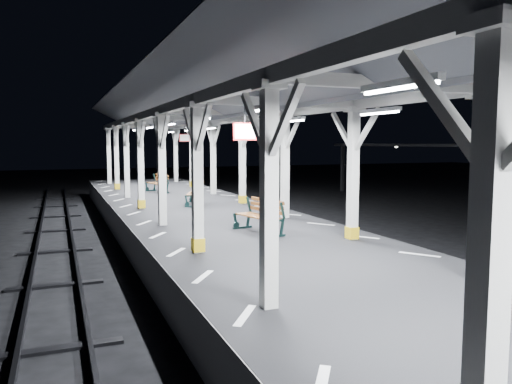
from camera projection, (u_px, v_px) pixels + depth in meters
ground at (320, 313)px, 10.11m from camera, size 120.00×120.00×0.00m
platform at (321, 289)px, 10.06m from camera, size 6.00×50.00×1.00m
hazard_stripes_left at (203, 277)px, 9.10m from camera, size 1.00×48.00×0.01m
hazard_stripes_right at (419, 254)px, 10.91m from camera, size 1.00×48.00×0.01m
track_left at (55, 347)px, 8.26m from camera, size 2.20×60.00×0.16m
track_right at (504, 284)px, 11.94m from camera, size 2.20×60.00×0.16m
canopy at (324, 85)px, 9.64m from camera, size 5.40×49.00×4.65m
bench_mid at (261, 215)px, 13.57m from camera, size 0.95×1.77×0.91m
bench_far at (197, 193)px, 19.67m from camera, size 1.14×1.76×0.90m
bench_extra at (159, 183)px, 24.64m from camera, size 0.92×1.72×0.88m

